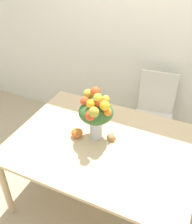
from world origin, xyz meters
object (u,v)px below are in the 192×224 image
flower_vase (96,112)px  pumpkin (77,133)px  dining_chair_near_window (153,114)px  turkey_figurine (112,136)px

flower_vase → pumpkin: bearing=-157.2°
pumpkin → flower_vase: bearing=22.8°
pumpkin → dining_chair_near_window: dining_chair_near_window is taller
turkey_figurine → dining_chair_near_window: bearing=78.1°
pumpkin → turkey_figurine: (0.29, 0.09, -0.01)m
flower_vase → turkey_figurine: size_ratio=4.54×
pumpkin → turkey_figurine: pumpkin is taller
pumpkin → turkey_figurine: size_ratio=0.97×
turkey_figurine → dining_chair_near_window: 0.90m
flower_vase → pumpkin: (-0.15, -0.06, -0.22)m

